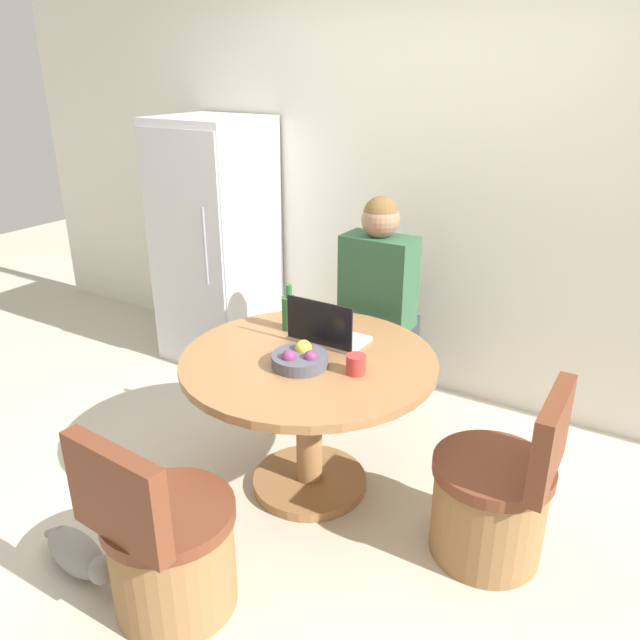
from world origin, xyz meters
The scene contains 12 objects.
ground_plane centered at (0.00, 0.00, 0.00)m, with size 12.00×12.00×0.00m, color beige.
wall_back centered at (0.00, 1.59, 1.30)m, with size 7.00×0.06×2.60m.
refrigerator centered at (-1.42, 1.22, 0.83)m, with size 0.67×0.66×1.67m.
dining_table centered at (-0.02, 0.24, 0.53)m, with size 1.20×1.20×0.72m.
chair_right_side centered at (0.89, 0.27, 0.27)m, with size 0.50×0.50×0.82m.
chair_near_camera centered at (-0.08, -0.67, 0.27)m, with size 0.50×0.50×0.82m.
person_seated centered at (-0.06, 1.06, 0.73)m, with size 0.40×0.37×1.33m.
laptop centered at (-0.04, 0.42, 0.77)m, with size 0.36×0.22×0.23m.
fruit_bowl centered at (-0.01, 0.15, 0.76)m, with size 0.26×0.26×0.10m.
coffee_cup centered at (0.24, 0.21, 0.77)m, with size 0.09×0.09×0.09m.
bottle centered at (-0.28, 0.46, 0.82)m, with size 0.08×0.08×0.24m.
cat centered at (-0.53, -0.75, 0.09)m, with size 0.50×0.19×0.18m.
Camera 1 is at (1.39, -1.94, 1.99)m, focal length 35.00 mm.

